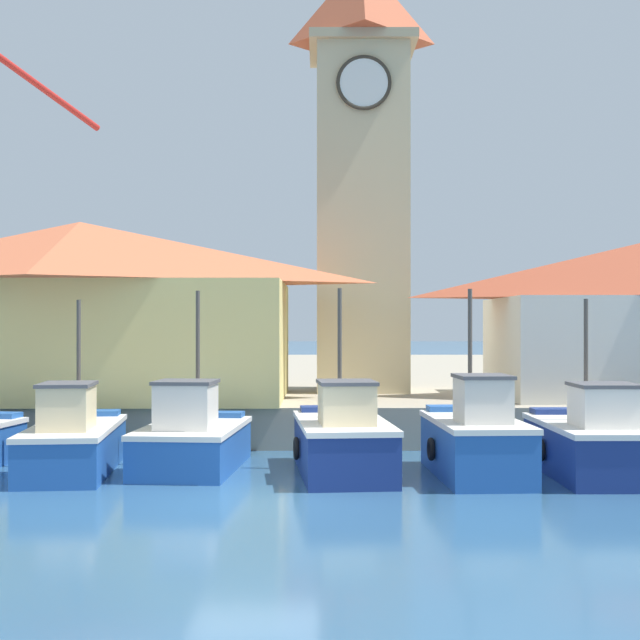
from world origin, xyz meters
The scene contains 10 objects.
ground_plane centered at (0.00, 0.00, 0.00)m, with size 300.00×300.00×0.00m, color #2D567A.
quay_wharf centered at (0.00, 26.44, 0.57)m, with size 120.00×40.00×1.14m, color #9E937F.
fishing_boat_left_inner centered at (-4.36, 3.01, 0.71)m, with size 2.25×4.96×3.96m.
fishing_boat_mid_left centered at (-1.69, 3.38, 0.70)m, with size 2.45×4.39×4.19m.
fishing_boat_center centered at (1.79, 2.79, 0.76)m, with size 2.37×4.73×4.22m.
fishing_boat_mid_right centered at (4.73, 2.40, 0.81)m, with size 2.06×4.23×4.19m.
fishing_boat_right_inner centered at (7.40, 2.53, 0.74)m, with size 2.29×4.49×3.97m.
clock_tower centered at (2.68, 12.58, 8.86)m, with size 3.50×3.50×16.18m.
warehouse_left centered at (-5.99, 9.54, 3.86)m, with size 12.78×6.98×5.33m.
dock_worker_near_tower centered at (8.41, 7.99, 1.99)m, with size 0.34×0.22×1.62m.
Camera 1 is at (1.28, -17.33, 3.41)m, focal length 50.00 mm.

